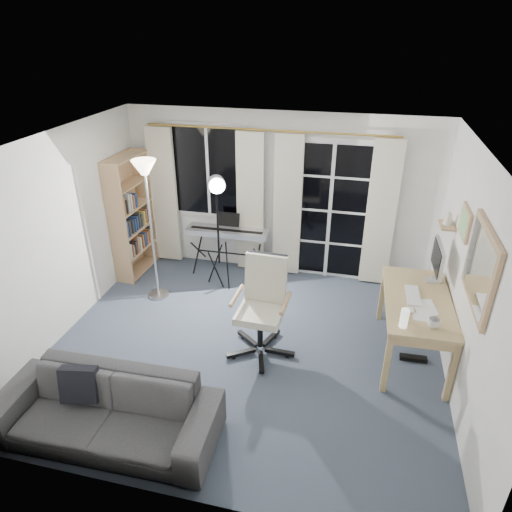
{
  "coord_description": "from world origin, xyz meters",
  "views": [
    {
      "loc": [
        1.12,
        -4.18,
        3.47
      ],
      "look_at": [
        0.05,
        0.35,
        1.05
      ],
      "focal_mm": 32.0,
      "sensor_mm": 36.0,
      "label": 1
    }
  ],
  "objects_px": {
    "desk": "(417,306)",
    "torchiere_lamp": "(147,190)",
    "keyboard_piano": "(227,233)",
    "mug": "(434,322)",
    "office_chair": "(263,297)",
    "bookshelf": "(130,219)",
    "sofa": "(104,403)",
    "studio_light": "(217,198)",
    "monitor": "(437,259)"
  },
  "relations": [
    {
      "from": "bookshelf",
      "to": "desk",
      "type": "bearing_deg",
      "value": -13.96
    },
    {
      "from": "torchiere_lamp",
      "to": "desk",
      "type": "relative_size",
      "value": 1.36
    },
    {
      "from": "sofa",
      "to": "torchiere_lamp",
      "type": "bearing_deg",
      "value": 102.36
    },
    {
      "from": "studio_light",
      "to": "desk",
      "type": "relative_size",
      "value": 1.2
    },
    {
      "from": "bookshelf",
      "to": "mug",
      "type": "height_order",
      "value": "bookshelf"
    },
    {
      "from": "torchiere_lamp",
      "to": "studio_light",
      "type": "xyz_separation_m",
      "value": [
        0.79,
        0.41,
        -0.19
      ]
    },
    {
      "from": "torchiere_lamp",
      "to": "studio_light",
      "type": "relative_size",
      "value": 1.14
    },
    {
      "from": "bookshelf",
      "to": "torchiere_lamp",
      "type": "xyz_separation_m",
      "value": [
        0.65,
        -0.61,
        0.71
      ]
    },
    {
      "from": "bookshelf",
      "to": "office_chair",
      "type": "bearing_deg",
      "value": -28.43
    },
    {
      "from": "torchiere_lamp",
      "to": "monitor",
      "type": "bearing_deg",
      "value": -0.87
    },
    {
      "from": "keyboard_piano",
      "to": "mug",
      "type": "xyz_separation_m",
      "value": [
        2.69,
        -1.89,
        0.15
      ]
    },
    {
      "from": "studio_light",
      "to": "sofa",
      "type": "relative_size",
      "value": 0.84
    },
    {
      "from": "desk",
      "to": "mug",
      "type": "xyz_separation_m",
      "value": [
        0.1,
        -0.5,
        0.16
      ]
    },
    {
      "from": "monitor",
      "to": "torchiere_lamp",
      "type": "bearing_deg",
      "value": 177.69
    },
    {
      "from": "keyboard_piano",
      "to": "mug",
      "type": "relative_size",
      "value": 9.83
    },
    {
      "from": "bookshelf",
      "to": "office_chair",
      "type": "height_order",
      "value": "bookshelf"
    },
    {
      "from": "torchiere_lamp",
      "to": "studio_light",
      "type": "bearing_deg",
      "value": 27.75
    },
    {
      "from": "office_chair",
      "to": "desk",
      "type": "distance_m",
      "value": 1.7
    },
    {
      "from": "sofa",
      "to": "studio_light",
      "type": "bearing_deg",
      "value": 84.36
    },
    {
      "from": "studio_light",
      "to": "desk",
      "type": "height_order",
      "value": "studio_light"
    },
    {
      "from": "bookshelf",
      "to": "sofa",
      "type": "bearing_deg",
      "value": -66.28
    },
    {
      "from": "torchiere_lamp",
      "to": "mug",
      "type": "distance_m",
      "value": 3.68
    },
    {
      "from": "monitor",
      "to": "mug",
      "type": "height_order",
      "value": "monitor"
    },
    {
      "from": "bookshelf",
      "to": "office_chair",
      "type": "distance_m",
      "value": 2.68
    },
    {
      "from": "bookshelf",
      "to": "desk",
      "type": "xyz_separation_m",
      "value": [
        4.0,
        -1.11,
        -0.19
      ]
    },
    {
      "from": "bookshelf",
      "to": "sofa",
      "type": "xyz_separation_m",
      "value": [
        1.21,
        -2.97,
        -0.46
      ]
    },
    {
      "from": "office_chair",
      "to": "sofa",
      "type": "height_order",
      "value": "office_chair"
    },
    {
      "from": "keyboard_piano",
      "to": "sofa",
      "type": "distance_m",
      "value": 3.26
    },
    {
      "from": "studio_light",
      "to": "desk",
      "type": "distance_m",
      "value": 2.82
    },
    {
      "from": "desk",
      "to": "office_chair",
      "type": "bearing_deg",
      "value": -173.79
    },
    {
      "from": "bookshelf",
      "to": "desk",
      "type": "relative_size",
      "value": 1.26
    },
    {
      "from": "mug",
      "to": "office_chair",
      "type": "bearing_deg",
      "value": 171.28
    },
    {
      "from": "bookshelf",
      "to": "torchiere_lamp",
      "type": "height_order",
      "value": "torchiere_lamp"
    },
    {
      "from": "torchiere_lamp",
      "to": "office_chair",
      "type": "xyz_separation_m",
      "value": [
        1.67,
        -0.73,
        -0.89
      ]
    },
    {
      "from": "studio_light",
      "to": "mug",
      "type": "relative_size",
      "value": 13.84
    },
    {
      "from": "desk",
      "to": "torchiere_lamp",
      "type": "bearing_deg",
      "value": 170.02
    },
    {
      "from": "monitor",
      "to": "sofa",
      "type": "relative_size",
      "value": 0.27
    },
    {
      "from": "bookshelf",
      "to": "keyboard_piano",
      "type": "relative_size",
      "value": 1.48
    },
    {
      "from": "office_chair",
      "to": "monitor",
      "type": "height_order",
      "value": "monitor"
    },
    {
      "from": "bookshelf",
      "to": "torchiere_lamp",
      "type": "relative_size",
      "value": 0.93
    },
    {
      "from": "keyboard_piano",
      "to": "office_chair",
      "type": "height_order",
      "value": "office_chair"
    },
    {
      "from": "bookshelf",
      "to": "torchiere_lamp",
      "type": "distance_m",
      "value": 1.14
    },
    {
      "from": "mug",
      "to": "sofa",
      "type": "xyz_separation_m",
      "value": [
        -2.89,
        -1.36,
        -0.42
      ]
    },
    {
      "from": "mug",
      "to": "sofa",
      "type": "relative_size",
      "value": 0.06
    },
    {
      "from": "mug",
      "to": "keyboard_piano",
      "type": "bearing_deg",
      "value": 144.96
    },
    {
      "from": "bookshelf",
      "to": "studio_light",
      "type": "xyz_separation_m",
      "value": [
        1.43,
        -0.19,
        0.52
      ]
    },
    {
      "from": "torchiere_lamp",
      "to": "studio_light",
      "type": "height_order",
      "value": "torchiere_lamp"
    },
    {
      "from": "studio_light",
      "to": "bookshelf",
      "type": "bearing_deg",
      "value": 147.97
    },
    {
      "from": "desk",
      "to": "mug",
      "type": "relative_size",
      "value": 11.52
    },
    {
      "from": "keyboard_piano",
      "to": "mug",
      "type": "height_order",
      "value": "keyboard_piano"
    }
  ]
}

